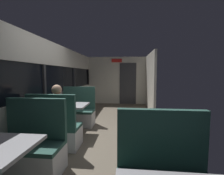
% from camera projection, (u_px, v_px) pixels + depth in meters
% --- Properties ---
extents(ground_plane, '(3.30, 9.20, 0.02)m').
position_uv_depth(ground_plane, '(104.00, 138.00, 3.65)').
color(ground_plane, '#665B4C').
extents(carriage_window_panel_left, '(0.09, 8.48, 2.30)m').
position_uv_depth(carriage_window_panel_left, '(44.00, 89.00, 3.70)').
color(carriage_window_panel_left, beige).
rests_on(carriage_window_panel_left, ground_plane).
extents(carriage_end_bulkhead, '(2.90, 0.11, 2.30)m').
position_uv_depth(carriage_end_bulkhead, '(118.00, 81.00, 7.70)').
color(carriage_end_bulkhead, beige).
rests_on(carriage_end_bulkhead, ground_plane).
extents(carriage_aisle_panel_right, '(0.08, 2.40, 2.30)m').
position_uv_depth(carriage_aisle_panel_right, '(150.00, 82.00, 6.38)').
color(carriage_aisle_panel_right, beige).
rests_on(carriage_aisle_panel_right, ground_plane).
extents(bench_near_window_facing_entry, '(0.95, 0.50, 1.10)m').
position_uv_depth(bench_near_window_facing_entry, '(31.00, 151.00, 2.33)').
color(bench_near_window_facing_entry, silver).
rests_on(bench_near_window_facing_entry, ground_plane).
extents(dining_table_mid_window, '(0.90, 0.70, 0.74)m').
position_uv_depth(dining_table_mid_window, '(68.00, 109.00, 3.78)').
color(dining_table_mid_window, '#9E9EA3').
rests_on(dining_table_mid_window, ground_plane).
extents(bench_mid_window_facing_end, '(0.95, 0.50, 1.10)m').
position_uv_depth(bench_mid_window_facing_end, '(56.00, 132.00, 3.12)').
color(bench_mid_window_facing_end, silver).
rests_on(bench_mid_window_facing_end, ground_plane).
extents(bench_mid_window_facing_entry, '(0.95, 0.50, 1.10)m').
position_uv_depth(bench_mid_window_facing_entry, '(78.00, 114.00, 4.50)').
color(bench_mid_window_facing_entry, silver).
rests_on(bench_mid_window_facing_entry, ground_plane).
extents(seated_passenger, '(0.47, 0.55, 1.26)m').
position_uv_depth(seated_passenger, '(57.00, 120.00, 3.17)').
color(seated_passenger, '#26262D').
rests_on(seated_passenger, ground_plane).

